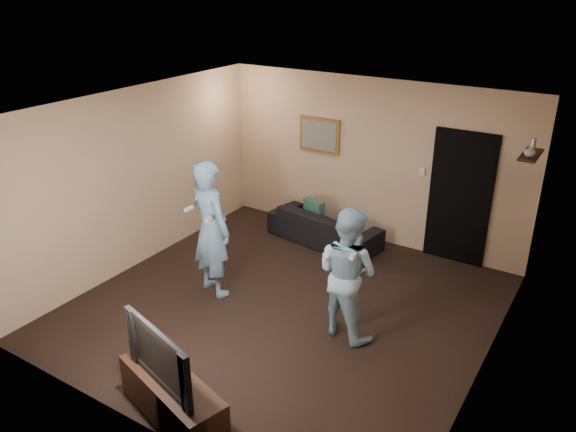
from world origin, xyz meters
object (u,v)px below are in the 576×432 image
Objects in this scene: wii_player_left at (211,229)px; wii_player_right at (347,273)px; television at (168,353)px; sofa at (324,226)px; tv_console at (173,399)px.

wii_player_right is at bearing 2.87° from wii_player_left.
wii_player_right is at bearing 87.59° from television.
wii_player_left is (-0.53, -2.14, 0.66)m from sofa.
tv_console is 0.80× the size of wii_player_right.
wii_player_left is 1.95m from wii_player_right.
television reaches higher than tv_console.
sofa is 4.29m from tv_console.
television is 0.66× the size of wii_player_right.
tv_console is 2.39m from wii_player_right.
sofa is at bearing 115.18° from television.
television is at bearing -108.59° from wii_player_right.
wii_player_left is at bearing -177.13° from wii_player_right.
wii_player_left reaches higher than television.
television is 0.57× the size of wii_player_left.
tv_console is at bearing -60.17° from wii_player_left.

